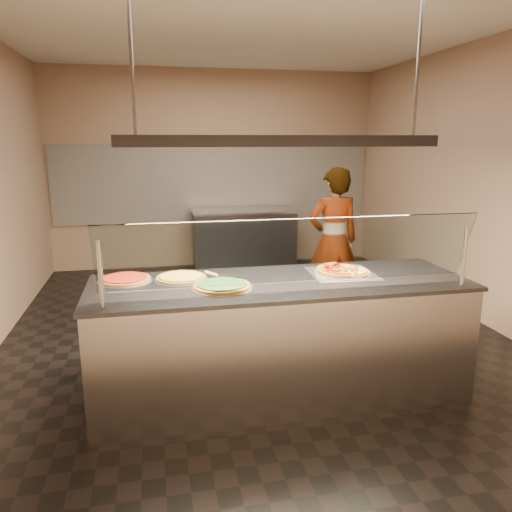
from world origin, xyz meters
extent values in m
cube|color=black|center=(0.00, 0.00, -0.01)|extent=(5.00, 6.00, 0.02)
cube|color=silver|center=(0.00, 0.00, 3.01)|extent=(5.00, 6.00, 0.02)
cube|color=#A08167|center=(0.00, 3.01, 1.50)|extent=(5.00, 0.02, 3.00)
cube|color=#A08167|center=(0.00, -3.01, 1.50)|extent=(5.00, 0.02, 3.00)
cube|color=#A08167|center=(2.51, 0.00, 1.50)|extent=(0.02, 6.00, 3.00)
cube|color=silver|center=(0.00, 2.98, 1.30)|extent=(4.90, 0.02, 1.20)
cube|color=#B7B7BC|center=(-0.06, -1.34, 0.45)|extent=(2.78, 0.90, 0.90)
cube|color=#3A3A3F|center=(-0.06, -1.34, 0.92)|extent=(2.82, 0.94, 0.03)
cylinder|color=#B7B7BC|center=(-1.30, -1.74, 1.15)|extent=(0.03, 0.03, 0.44)
cylinder|color=#B7B7BC|center=(1.18, -1.74, 1.15)|extent=(0.03, 0.03, 0.44)
cube|color=white|center=(-0.06, -1.68, 1.23)|extent=(2.58, 0.18, 0.47)
cube|color=silver|center=(0.46, -1.24, 0.93)|extent=(0.51, 0.51, 0.01)
cylinder|color=silver|center=(0.46, -1.24, 0.94)|extent=(0.44, 0.44, 0.01)
cylinder|color=#640C04|center=(0.45, -1.14, 0.99)|extent=(0.06, 0.06, 0.01)
cylinder|color=#640C04|center=(0.43, -1.16, 0.99)|extent=(0.06, 0.06, 0.01)
cylinder|color=#640C04|center=(0.43, -1.20, 0.99)|extent=(0.06, 0.06, 0.01)
cylinder|color=#640C04|center=(0.36, -1.16, 0.99)|extent=(0.06, 0.06, 0.01)
cylinder|color=#640C04|center=(0.41, -1.21, 0.99)|extent=(0.06, 0.06, 0.01)
cylinder|color=#640C04|center=(0.33, -1.23, 0.99)|extent=(0.06, 0.06, 0.01)
cylinder|color=#640C04|center=(0.35, -1.25, 0.99)|extent=(0.06, 0.06, 0.01)
cylinder|color=#640C04|center=(0.33, -1.30, 0.99)|extent=(0.06, 0.06, 0.01)
cylinder|color=#640C04|center=(0.37, -1.34, 0.99)|extent=(0.06, 0.06, 0.01)
cube|color=#19590F|center=(0.43, -1.20, 0.99)|extent=(0.02, 0.02, 0.01)
cube|color=#19590F|center=(0.36, -1.16, 0.99)|extent=(0.01, 0.02, 0.01)
cube|color=#19590F|center=(0.41, -1.23, 0.99)|extent=(0.02, 0.02, 0.01)
cube|color=#19590F|center=(0.41, -1.25, 0.99)|extent=(0.02, 0.01, 0.01)
cube|color=#19590F|center=(0.36, -1.32, 0.99)|extent=(0.01, 0.02, 0.01)
cube|color=#19590F|center=(0.41, -1.33, 0.99)|extent=(0.02, 0.02, 0.01)
cube|color=#19590F|center=(0.44, -1.36, 0.99)|extent=(0.02, 0.01, 0.01)
sphere|color=#513014|center=(0.51, -1.39, 0.97)|extent=(0.03, 0.03, 0.03)
sphere|color=#513014|center=(0.52, -1.32, 0.97)|extent=(0.03, 0.03, 0.03)
sphere|color=#513014|center=(0.55, -1.31, 0.97)|extent=(0.03, 0.03, 0.03)
sphere|color=#513014|center=(0.49, -1.25, 0.97)|extent=(0.03, 0.03, 0.03)
sphere|color=#513014|center=(0.54, -1.26, 0.97)|extent=(0.03, 0.03, 0.03)
sphere|color=#513014|center=(0.57, -1.25, 0.97)|extent=(0.03, 0.03, 0.03)
sphere|color=#513014|center=(0.53, -1.23, 0.97)|extent=(0.03, 0.03, 0.03)
sphere|color=#513014|center=(0.60, -1.19, 0.97)|extent=(0.03, 0.03, 0.03)
sphere|color=#513014|center=(0.58, -1.15, 0.97)|extent=(0.03, 0.03, 0.03)
sphere|color=#513014|center=(0.48, -1.22, 0.97)|extent=(0.03, 0.03, 0.03)
sphere|color=#513014|center=(0.49, -1.17, 0.97)|extent=(0.03, 0.03, 0.03)
sphere|color=#513014|center=(0.48, -1.10, 0.97)|extent=(0.03, 0.03, 0.03)
cylinder|color=silver|center=(-0.52, -1.43, 0.93)|extent=(0.44, 0.44, 0.01)
cylinder|color=brown|center=(-0.52, -1.43, 0.95)|extent=(0.41, 0.41, 0.02)
cylinder|color=#103313|center=(-0.52, -1.43, 0.96)|extent=(0.36, 0.36, 0.01)
cylinder|color=silver|center=(-0.79, -1.14, 0.93)|extent=(0.40, 0.40, 0.01)
cylinder|color=brown|center=(-0.79, -1.14, 0.94)|extent=(0.37, 0.37, 0.02)
cylinder|color=gold|center=(-0.79, -1.14, 0.96)|extent=(0.32, 0.32, 0.01)
cylinder|color=silver|center=(-1.20, -1.10, 0.93)|extent=(0.41, 0.41, 0.01)
cylinder|color=brown|center=(-1.20, -1.10, 0.94)|extent=(0.38, 0.38, 0.02)
cylinder|color=maroon|center=(-1.20, -1.10, 0.96)|extent=(0.33, 0.33, 0.01)
cube|color=#B7B7BC|center=(-0.42, -1.18, 0.96)|extent=(0.17, 0.16, 0.00)
cylinder|color=tan|center=(-0.56, -1.13, 0.96)|extent=(0.10, 0.13, 0.02)
cube|color=#3A3A3F|center=(0.36, 2.55, 0.45)|extent=(1.50, 0.70, 0.90)
cube|color=#B7B7BC|center=(0.36, 2.55, 0.92)|extent=(1.54, 0.74, 0.03)
imported|color=#3B3542|center=(1.03, 0.49, 0.83)|extent=(0.62, 0.42, 1.66)
cube|color=#3A3A3F|center=(-0.06, -1.34, 1.95)|extent=(2.30, 0.18, 0.08)
cylinder|color=#B7B7BC|center=(-1.06, -1.34, 2.50)|extent=(0.02, 0.02, 1.01)
cylinder|color=#B7B7BC|center=(0.94, -1.34, 2.50)|extent=(0.02, 0.02, 1.01)
camera|label=1|loc=(-0.97, -4.81, 1.96)|focal=35.00mm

